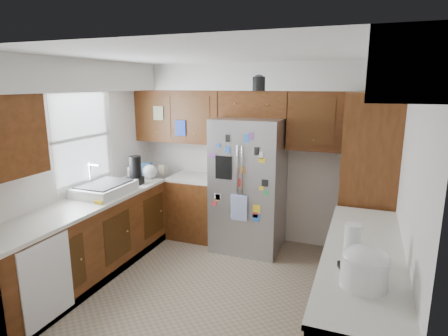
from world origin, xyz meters
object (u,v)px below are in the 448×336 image
at_px(pantry, 368,184).
at_px(fridge, 249,185).
at_px(paper_towel, 352,241).
at_px(rice_cooker, 365,266).

height_order(pantry, fridge, pantry).
bearing_deg(paper_towel, rice_cooker, -76.81).
bearing_deg(rice_cooker, paper_towel, 103.19).
height_order(fridge, rice_cooker, fridge).
xyz_separation_m(fridge, paper_towel, (1.40, -1.84, 0.16)).
bearing_deg(paper_towel, pantry, 86.93).
height_order(pantry, rice_cooker, pantry).
height_order(pantry, paper_towel, pantry).
bearing_deg(fridge, pantry, -2.06).
bearing_deg(rice_cooker, pantry, 89.99).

